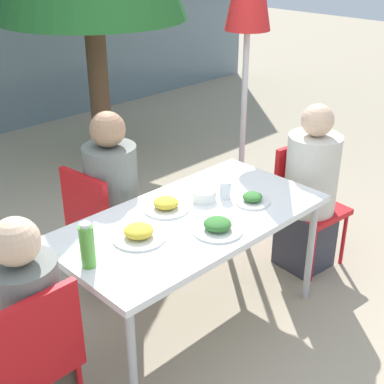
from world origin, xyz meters
name	(u,v)px	position (x,y,z in m)	size (l,w,h in m)	color
ground_plane	(192,322)	(0.00, 0.00, 0.00)	(24.00, 24.00, 0.00)	tan
dining_table	(192,225)	(0.00, 0.00, 0.69)	(1.56, 0.80, 0.75)	white
chair_left	(31,354)	(-1.08, -0.09, 0.51)	(0.40, 0.40, 0.87)	red
person_left	(31,334)	(-1.03, -0.01, 0.54)	(0.32, 0.32, 1.14)	#473D33
chair_right	(305,195)	(1.09, -0.02, 0.51)	(0.44, 0.44, 0.87)	red
person_right	(310,194)	(1.03, -0.10, 0.56)	(0.35, 0.35, 1.20)	#383842
chair_far	(99,221)	(-0.16, 0.69, 0.51)	(0.44, 0.44, 0.87)	red
person_far	(113,208)	(-0.07, 0.65, 0.58)	(0.33, 0.33, 1.22)	#473D33
plate_0	(217,227)	(-0.02, -0.21, 0.78)	(0.27, 0.27, 0.07)	white
plate_1	(252,199)	(0.37, -0.13, 0.77)	(0.21, 0.21, 0.06)	white
plate_2	(166,205)	(-0.05, 0.16, 0.78)	(0.26, 0.26, 0.07)	white
plate_3	(139,234)	(-0.36, 0.02, 0.78)	(0.28, 0.28, 0.08)	white
bottle	(87,246)	(-0.69, -0.01, 0.86)	(0.07, 0.07, 0.23)	#51A338
drinking_cup	(225,190)	(0.30, 0.03, 0.80)	(0.07, 0.07, 0.11)	white
salad_bowl	(204,195)	(0.19, 0.10, 0.78)	(0.15, 0.15, 0.06)	white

